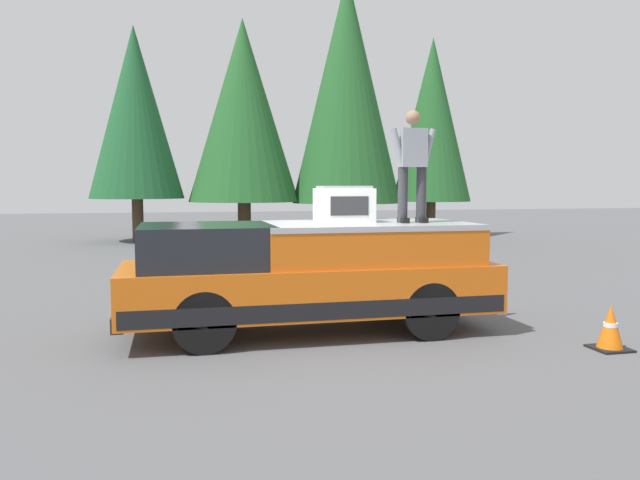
{
  "coord_description": "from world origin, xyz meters",
  "views": [
    {
      "loc": [
        -8.94,
        1.96,
        2.2
      ],
      "look_at": [
        0.6,
        -0.3,
        1.35
      ],
      "focal_mm": 34.77,
      "sensor_mm": 36.0,
      "label": 1
    }
  ],
  "objects_px": {
    "pickup_truck": "(309,275)",
    "person_on_truck_bed": "(412,163)",
    "compressor_unit": "(344,204)",
    "traffic_cone": "(610,329)",
    "parked_car_white": "(363,238)"
  },
  "relations": [
    {
      "from": "compressor_unit",
      "to": "parked_car_white",
      "type": "distance_m",
      "value": 9.9
    },
    {
      "from": "parked_car_white",
      "to": "traffic_cone",
      "type": "height_order",
      "value": "parked_car_white"
    },
    {
      "from": "compressor_unit",
      "to": "traffic_cone",
      "type": "relative_size",
      "value": 1.35
    },
    {
      "from": "traffic_cone",
      "to": "pickup_truck",
      "type": "bearing_deg",
      "value": 62.39
    },
    {
      "from": "pickup_truck",
      "to": "person_on_truck_bed",
      "type": "relative_size",
      "value": 3.28
    },
    {
      "from": "person_on_truck_bed",
      "to": "parked_car_white",
      "type": "bearing_deg",
      "value": -13.05
    },
    {
      "from": "compressor_unit",
      "to": "parked_car_white",
      "type": "height_order",
      "value": "compressor_unit"
    },
    {
      "from": "pickup_truck",
      "to": "compressor_unit",
      "type": "relative_size",
      "value": 6.6
    },
    {
      "from": "pickup_truck",
      "to": "compressor_unit",
      "type": "distance_m",
      "value": 1.22
    },
    {
      "from": "compressor_unit",
      "to": "parked_car_white",
      "type": "relative_size",
      "value": 0.2
    },
    {
      "from": "pickup_truck",
      "to": "compressor_unit",
      "type": "xyz_separation_m",
      "value": [
        0.18,
        -0.6,
        1.05
      ]
    },
    {
      "from": "compressor_unit",
      "to": "person_on_truck_bed",
      "type": "height_order",
      "value": "person_on_truck_bed"
    },
    {
      "from": "compressor_unit",
      "to": "person_on_truck_bed",
      "type": "relative_size",
      "value": 0.5
    },
    {
      "from": "pickup_truck",
      "to": "traffic_cone",
      "type": "relative_size",
      "value": 8.94
    },
    {
      "from": "pickup_truck",
      "to": "person_on_truck_bed",
      "type": "xyz_separation_m",
      "value": [
        -0.2,
        -1.57,
        1.68
      ]
    }
  ]
}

